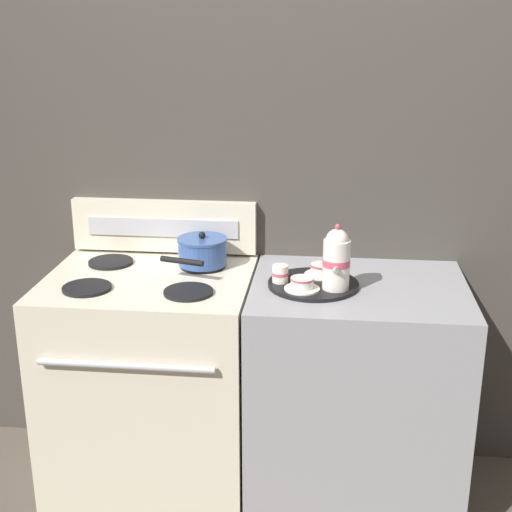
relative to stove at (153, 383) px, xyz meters
The scene contains 11 objects.
ground_plane 0.60m from the stove, ahead, with size 6.00×6.00×0.00m, color brown.
wall_back 0.84m from the stove, 40.65° to the left, with size 6.00×0.05×2.20m.
stove is the anchor object (origin of this frame).
control_panel 0.64m from the stove, 90.00° to the left, with size 0.76×0.05×0.21m.
side_counter 0.79m from the stove, ahead, with size 0.79×0.64×0.90m.
saucepan 0.56m from the stove, 37.13° to the left, with size 0.23×0.30×0.13m.
serving_tray 0.77m from the stove, ahead, with size 0.33×0.33×0.01m.
teapot 0.91m from the stove, ahead, with size 0.10×0.16×0.24m.
teacup_left 0.81m from the stove, ahead, with size 0.13×0.13×0.04m.
teacup_right 0.76m from the stove, ahead, with size 0.13×0.13×0.04m.
creamer_jug 0.70m from the stove, ahead, with size 0.06×0.06×0.06m.
Camera 1 is at (0.28, -2.45, 1.82)m, focal length 50.00 mm.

